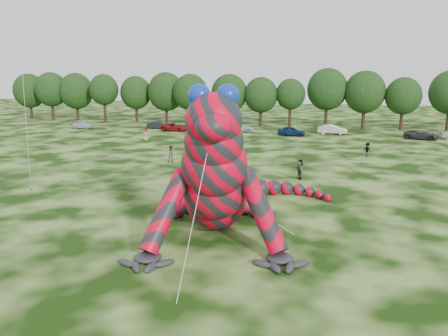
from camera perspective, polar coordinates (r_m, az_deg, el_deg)
The scene contains 26 objects.
ground at distance 25.68m, azimuth -7.30°, elevation -9.87°, with size 240.00×240.00×0.00m, color #16330A.
inflatable_gecko at distance 27.53m, azimuth -1.02°, elevation 1.68°, with size 15.41×18.30×9.15m, color red, non-canonical shape.
tree_0 at distance 103.25m, azimuth -24.02°, elevation 8.57°, with size 6.91×6.22×9.51m, color black, non-canonical shape.
tree_1 at distance 98.59m, azimuth -21.58°, elevation 8.73°, with size 6.74×6.07×9.81m, color black, non-canonical shape.
tree_2 at distance 96.19m, azimuth -18.71°, elevation 8.82°, with size 7.04×6.34×9.64m, color black, non-canonical shape.
tree_3 at distance 90.98m, azimuth -15.37°, elevation 8.80°, with size 5.81×5.23×9.44m, color black, non-canonical shape.
tree_4 at distance 89.65m, azimuth -11.41°, elevation 8.82°, with size 6.22×5.60×9.06m, color black, non-canonical shape.
tree_5 at distance 86.77m, azimuth -7.57°, elevation 9.09°, with size 7.16×6.44×9.80m, color black, non-canonical shape.
tree_6 at distance 83.22m, azimuth -4.40°, elevation 8.92°, with size 6.52×5.86×9.49m, color black, non-canonical shape.
tree_7 at distance 81.27m, azimuth 0.69°, elevation 8.87°, with size 6.68×6.01×9.48m, color black, non-canonical shape.
tree_8 at distance 80.30m, azimuth 4.83°, elevation 8.60°, with size 6.14×5.53×8.94m, color black, non-canonical shape.
tree_9 at distance 79.97m, azimuth 8.65°, elevation 8.39°, with size 5.27×4.74×8.68m, color black, non-canonical shape.
tree_10 at distance 80.78m, azimuth 13.29°, elevation 8.89°, with size 7.09×6.38×10.50m, color black, non-canonical shape.
tree_11 at distance 80.54m, azimuth 17.87°, elevation 8.47°, with size 7.01×6.31×10.07m, color black, non-canonical shape.
tree_12 at distance 80.74m, azimuth 22.31°, elevation 7.76°, with size 5.99×5.39×8.97m, color black, non-canonical shape.
car_0 at distance 81.22m, azimuth -17.94°, elevation 5.36°, with size 1.48×3.68×1.25m, color silver.
car_1 at distance 78.20m, azimuth -8.60°, elevation 5.59°, with size 1.37×3.93×1.30m, color black.
car_2 at distance 74.51m, azimuth -6.37°, elevation 5.35°, with size 2.29×4.96×1.38m, color maroon.
car_3 at distance 73.16m, azimuth 2.02°, elevation 5.32°, with size 2.03×5.01×1.45m, color silver.
car_4 at distance 69.26m, azimuth 8.79°, elevation 4.79°, with size 1.72×4.28×1.46m, color #0E2147.
car_5 at distance 72.50m, azimuth 13.92°, elevation 4.92°, with size 1.59×4.55×1.50m, color #BBB8AA.
car_6 at distance 70.91m, azimuth 24.34°, elevation 3.97°, with size 2.25×4.87×1.35m, color #27272A.
spectator_5 at distance 40.94m, azimuth 9.85°, elevation -0.18°, with size 1.70×0.54×1.83m, color gray.
spectator_2 at distance 53.98m, azimuth 18.22°, elevation 2.29°, with size 1.06×0.61×1.64m, color gray.
spectator_4 at distance 64.12m, azimuth -10.22°, elevation 4.33°, with size 0.91×0.59×1.87m, color gray.
spectator_1 at distance 48.21m, azimuth -6.89°, elevation 1.81°, with size 0.90×0.70×1.85m, color gray.
Camera 1 is at (8.90, -22.06, 9.67)m, focal length 35.00 mm.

